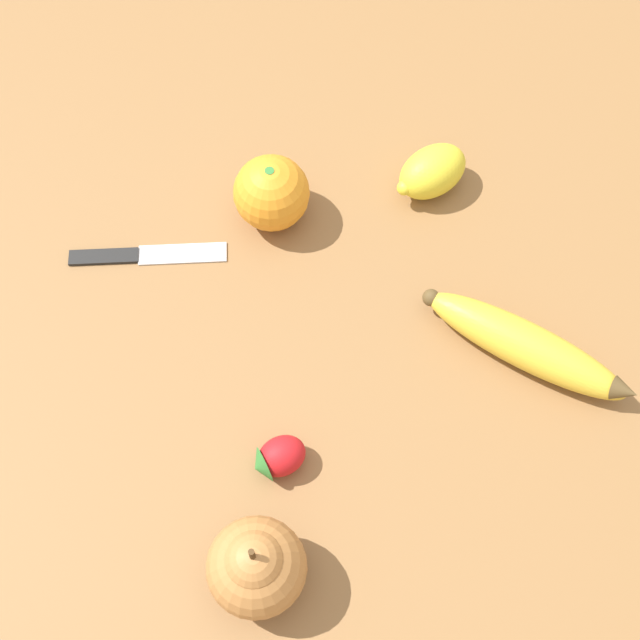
{
  "coord_description": "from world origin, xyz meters",
  "views": [
    {
      "loc": [
        0.1,
        0.37,
        0.78
      ],
      "look_at": [
        0.02,
        0.02,
        0.03
      ],
      "focal_mm": 50.0,
      "sensor_mm": 36.0,
      "label": 1
    }
  ],
  "objects": [
    {
      "name": "strawberry",
      "position": [
        0.08,
        0.14,
        0.02
      ],
      "size": [
        0.06,
        0.05,
        0.04
      ],
      "rotation": [
        0.0,
        0.0,
        0.24
      ],
      "color": "red",
      "rests_on": "ground_plane"
    },
    {
      "name": "paring_knife",
      "position": [
        0.17,
        -0.1,
        0.0
      ],
      "size": [
        0.16,
        0.05,
        0.01
      ],
      "rotation": [
        0.0,
        0.0,
        1.39
      ],
      "color": "silver",
      "rests_on": "ground_plane"
    },
    {
      "name": "pear",
      "position": [
        0.12,
        0.23,
        0.05
      ],
      "size": [
        0.08,
        0.08,
        0.1
      ],
      "color": "#B2753D",
      "rests_on": "ground_plane"
    },
    {
      "name": "banana",
      "position": [
        -0.17,
        0.09,
        0.02
      ],
      "size": [
        0.18,
        0.17,
        0.04
      ],
      "rotation": [
        0.0,
        0.0,
        2.39
      ],
      "color": "gold",
      "rests_on": "ground_plane"
    },
    {
      "name": "orange",
      "position": [
        0.03,
        -0.12,
        0.04
      ],
      "size": [
        0.08,
        0.08,
        0.08
      ],
      "color": "orange",
      "rests_on": "ground_plane"
    },
    {
      "name": "lemon",
      "position": [
        -0.13,
        -0.12,
        0.03
      ],
      "size": [
        0.09,
        0.08,
        0.05
      ],
      "rotation": [
        0.0,
        0.0,
        0.37
      ],
      "color": "yellow",
      "rests_on": "ground_plane"
    },
    {
      "name": "ground_plane",
      "position": [
        0.0,
        0.0,
        0.0
      ],
      "size": [
        3.0,
        3.0,
        0.0
      ],
      "primitive_type": "plane",
      "color": "olive"
    }
  ]
}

